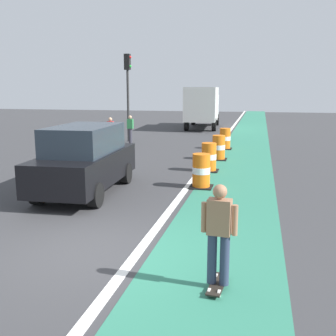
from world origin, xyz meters
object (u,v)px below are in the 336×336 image
traffic_barrel_far (225,139)px  pedestrian_crossing (111,131)px  traffic_barrel_front (201,171)px  parked_suv_nearest (85,159)px  traffic_light_corner (128,82)px  traffic_barrel_mid (209,157)px  traffic_barrel_back (219,148)px  delivery_truck_down_block (203,105)px  pedestrian_waiting (130,128)px  skateboarder_on_lane (219,233)px

traffic_barrel_far → pedestrian_crossing: pedestrian_crossing is taller
traffic_barrel_front → traffic_barrel_far: size_ratio=1.00×
parked_suv_nearest → traffic_light_corner: 12.53m
traffic_barrel_mid → traffic_barrel_back: same height
traffic_light_corner → pedestrian_crossing: (-0.13, -2.67, -2.64)m
traffic_barrel_front → traffic_barrel_back: (0.01, 5.31, 0.00)m
traffic_barrel_front → delivery_truck_down_block: delivery_truck_down_block is taller
traffic_barrel_mid → pedestrian_crossing: bearing=138.7°
pedestrian_waiting → skateboarder_on_lane: bearing=-67.4°
traffic_barrel_far → pedestrian_waiting: (-5.54, 1.05, 0.33)m
delivery_truck_down_block → traffic_light_corner: bearing=-108.8°
pedestrian_crossing → skateboarder_on_lane: bearing=-63.2°
traffic_barrel_mid → traffic_barrel_back: 2.65m
parked_suv_nearest → traffic_barrel_front: 3.64m
traffic_barrel_front → pedestrian_waiting: (-5.54, 9.70, 0.33)m
delivery_truck_down_block → traffic_barrel_mid: bearing=-81.2°
traffic_barrel_back → pedestrian_crossing: size_ratio=0.68×
pedestrian_crossing → pedestrian_waiting: same height
parked_suv_nearest → delivery_truck_down_block: delivery_truck_down_block is taller
skateboarder_on_lane → traffic_barrel_mid: skateboarder_on_lane is taller
delivery_truck_down_block → pedestrian_waiting: size_ratio=4.80×
traffic_barrel_mid → pedestrian_waiting: (-5.45, 7.04, 0.33)m
traffic_barrel_back → parked_suv_nearest: bearing=-116.2°
traffic_barrel_mid → traffic_light_corner: size_ratio=0.21×
pedestrian_waiting → parked_suv_nearest: bearing=-78.7°
traffic_light_corner → skateboarder_on_lane: bearing=-67.3°
traffic_barrel_back → delivery_truck_down_block: delivery_truck_down_block is taller
traffic_barrel_back → pedestrian_waiting: bearing=141.6°
skateboarder_on_lane → parked_suv_nearest: size_ratio=0.36×
skateboarder_on_lane → traffic_barrel_mid: bearing=98.1°
traffic_barrel_far → pedestrian_waiting: 5.65m
traffic_barrel_front → parked_suv_nearest: bearing=-156.5°
traffic_barrel_front → traffic_light_corner: size_ratio=0.21×
pedestrian_crossing → pedestrian_waiting: size_ratio=1.00×
traffic_barrel_back → traffic_barrel_mid: bearing=-92.2°
delivery_truck_down_block → traffic_light_corner: (-3.16, -9.28, 1.65)m
traffic_barrel_far → delivery_truck_down_block: 11.61m
parked_suv_nearest → pedestrian_waiting: (-2.23, 11.13, -0.17)m
traffic_light_corner → parked_suv_nearest: bearing=-77.7°
skateboarder_on_lane → traffic_barrel_front: size_ratio=1.55×
skateboarder_on_lane → traffic_barrel_mid: (-1.31, 9.19, -0.38)m
skateboarder_on_lane → traffic_barrel_far: bearing=94.6°
traffic_barrel_far → pedestrian_crossing: 6.11m
traffic_barrel_mid → traffic_barrel_back: (0.10, 2.65, 0.00)m
skateboarder_on_lane → pedestrian_waiting: (-6.76, 16.23, -0.05)m
traffic_barrel_far → traffic_barrel_mid: bearing=-90.9°
traffic_barrel_front → traffic_barrel_back: bearing=89.9°
pedestrian_waiting → traffic_barrel_mid: bearing=-52.3°
traffic_barrel_back → traffic_light_corner: size_ratio=0.21×
traffic_barrel_front → traffic_barrel_back: 5.31m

